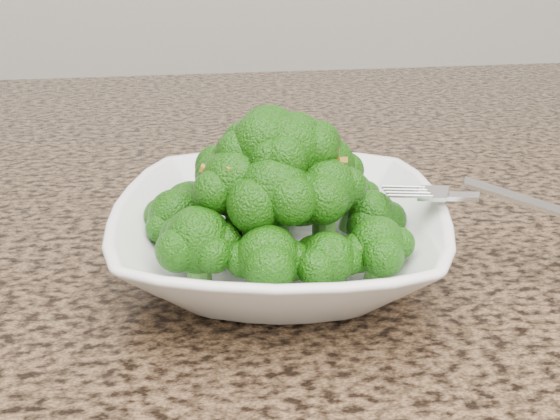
{
  "coord_description": "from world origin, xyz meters",
  "views": [
    {
      "loc": [
        0.04,
        -0.23,
        1.14
      ],
      "look_at": [
        0.1,
        0.2,
        0.95
      ],
      "focal_mm": 45.0,
      "sensor_mm": 36.0,
      "label": 1
    }
  ],
  "objects": [
    {
      "name": "granite_counter",
      "position": [
        0.0,
        0.3,
        0.89
      ],
      "size": [
        1.64,
        1.04,
        0.03
      ],
      "primitive_type": "cube",
      "color": "brown",
      "rests_on": "cabinet"
    },
    {
      "name": "bowl",
      "position": [
        0.1,
        0.2,
        0.93
      ],
      "size": [
        0.26,
        0.26,
        0.06
      ],
      "primitive_type": "imported",
      "rotation": [
        0.0,
        0.0,
        -0.15
      ],
      "color": "white",
      "rests_on": "granite_counter"
    },
    {
      "name": "broccoli_pile",
      "position": [
        0.1,
        0.2,
        0.99
      ],
      "size": [
        0.2,
        0.2,
        0.08
      ],
      "primitive_type": null,
      "color": "#1A5A0A",
      "rests_on": "bowl"
    },
    {
      "name": "garlic_topping",
      "position": [
        0.1,
        0.2,
        1.03
      ],
      "size": [
        0.12,
        0.12,
        0.01
      ],
      "primitive_type": null,
      "color": "#B27C2B",
      "rests_on": "broccoli_pile"
    },
    {
      "name": "fork",
      "position": [
        0.22,
        0.18,
        0.96
      ],
      "size": [
        0.18,
        0.11,
        0.01
      ],
      "primitive_type": null,
      "rotation": [
        0.0,
        0.0,
        -0.45
      ],
      "color": "silver",
      "rests_on": "bowl"
    }
  ]
}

